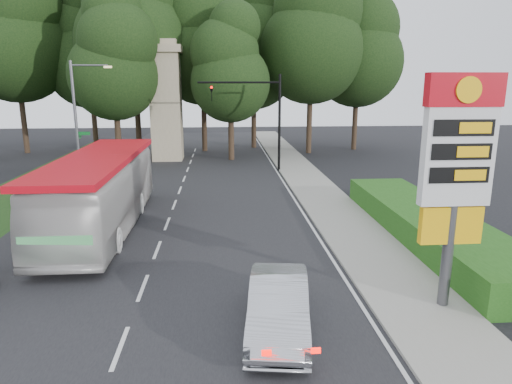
{
  "coord_description": "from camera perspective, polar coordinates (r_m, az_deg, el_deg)",
  "views": [
    {
      "loc": [
        2.67,
        -10.07,
        6.58
      ],
      "look_at": [
        4.04,
        8.12,
        2.2
      ],
      "focal_mm": 32.0,
      "sensor_mm": 36.0,
      "label": 1
    }
  ],
  "objects": [
    {
      "name": "ground",
      "position": [
        12.32,
        -17.12,
        -19.45
      ],
      "size": [
        120.0,
        120.0,
        0.0
      ],
      "primitive_type": "plane",
      "color": "black",
      "rests_on": "ground"
    },
    {
      "name": "road_surface",
      "position": [
        23.18,
        -10.77,
        -3.21
      ],
      "size": [
        14.0,
        80.0,
        0.02
      ],
      "primitive_type": "cube",
      "color": "black",
      "rests_on": "ground"
    },
    {
      "name": "sidewalk_right",
      "position": [
        23.74,
        10.08,
        -2.65
      ],
      "size": [
        3.0,
        80.0,
        0.12
      ],
      "primitive_type": "cube",
      "color": "gray",
      "rests_on": "ground"
    },
    {
      "name": "grass_verge_left",
      "position": [
        31.29,
        -27.09,
        -0.12
      ],
      "size": [
        5.0,
        50.0,
        0.02
      ],
      "primitive_type": "cube",
      "color": "#193814",
      "rests_on": "ground"
    },
    {
      "name": "hedge",
      "position": [
        20.98,
        20.83,
        -3.97
      ],
      "size": [
        3.0,
        14.0,
        1.2
      ],
      "primitive_type": "cube",
      "color": "#1E4F15",
      "rests_on": "ground"
    },
    {
      "name": "gas_station_pylon",
      "position": [
        13.88,
        23.85,
        3.51
      ],
      "size": [
        2.1,
        0.45,
        6.85
      ],
      "color": "#59595E",
      "rests_on": "ground"
    },
    {
      "name": "traffic_signal_mast",
      "position": [
        34.25,
        0.74,
        10.32
      ],
      "size": [
        6.1,
        0.35,
        7.2
      ],
      "color": "black",
      "rests_on": "ground"
    },
    {
      "name": "streetlight_signs",
      "position": [
        33.57,
        -21.3,
        8.95
      ],
      "size": [
        2.75,
        0.98,
        8.0
      ],
      "color": "#59595E",
      "rests_on": "ground"
    },
    {
      "name": "monument",
      "position": [
        40.37,
        -11.18,
        11.17
      ],
      "size": [
        3.0,
        3.0,
        10.05
      ],
      "color": "gray",
      "rests_on": "ground"
    },
    {
      "name": "tree_west_mid",
      "position": [
        49.05,
        -28.15,
        17.98
      ],
      "size": [
        9.8,
        9.8,
        19.25
      ],
      "color": "#2D2116",
      "rests_on": "ground"
    },
    {
      "name": "tree_west_near",
      "position": [
        48.86,
        -20.23,
        16.75
      ],
      "size": [
        8.4,
        8.4,
        16.5
      ],
      "color": "#2D2116",
      "rests_on": "ground"
    },
    {
      "name": "tree_center_left",
      "position": [
        44.08,
        -15.26,
        20.16
      ],
      "size": [
        10.08,
        10.08,
        19.8
      ],
      "color": "#2D2116",
      "rests_on": "ground"
    },
    {
      "name": "tree_center_right",
      "position": [
        45.32,
        -6.78,
        19.04
      ],
      "size": [
        9.24,
        9.24,
        18.15
      ],
      "color": "#2D2116",
      "rests_on": "ground"
    },
    {
      "name": "tree_east_near",
      "position": [
        47.29,
        -0.29,
        17.27
      ],
      "size": [
        8.12,
        8.12,
        15.95
      ],
      "color": "#2D2116",
      "rests_on": "ground"
    },
    {
      "name": "tree_east_mid",
      "position": [
        44.12,
        7.0,
        19.63
      ],
      "size": [
        9.52,
        9.52,
        18.7
      ],
      "color": "#2D2116",
      "rests_on": "ground"
    },
    {
      "name": "tree_far_east",
      "position": [
        47.15,
        12.73,
        17.78
      ],
      "size": [
        8.68,
        8.68,
        17.05
      ],
      "color": "#2D2116",
      "rests_on": "ground"
    },
    {
      "name": "tree_monument_left",
      "position": [
        40.07,
        -17.5,
        15.91
      ],
      "size": [
        7.28,
        7.28,
        14.3
      ],
      "color": "#2D2116",
      "rests_on": "ground"
    },
    {
      "name": "tree_monument_right",
      "position": [
        39.6,
        -3.24,
        15.56
      ],
      "size": [
        6.72,
        6.72,
        13.2
      ],
      "color": "#2D2116",
      "rests_on": "ground"
    },
    {
      "name": "transit_bus",
      "position": [
        21.9,
        -18.8,
        -0.09
      ],
      "size": [
        2.97,
        12.26,
        3.41
      ],
      "primitive_type": "imported",
      "rotation": [
        0.0,
        0.0,
        0.01
      ],
      "color": "silver",
      "rests_on": "ground"
    },
    {
      "name": "sedan_silver",
      "position": [
        12.67,
        2.82,
        -13.99
      ],
      "size": [
        2.13,
        4.65,
        1.48
      ],
      "primitive_type": "imported",
      "rotation": [
        0.0,
        0.0,
        -0.13
      ],
      "color": "#B0B3B8",
      "rests_on": "ground"
    }
  ]
}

